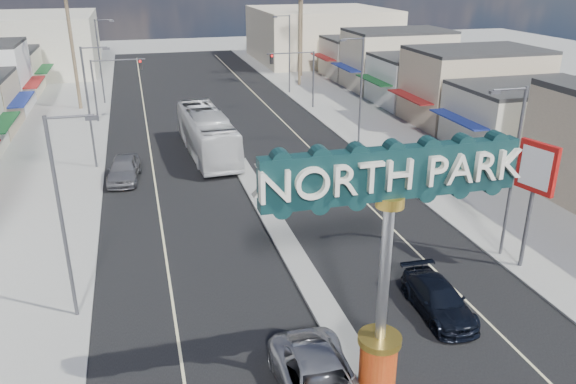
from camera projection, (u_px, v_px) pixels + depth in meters
ground at (235, 157)px, 45.01m from camera, size 160.00×160.00×0.00m
road at (235, 157)px, 45.01m from camera, size 20.00×120.00×0.01m
median_island at (287, 245)px, 30.67m from camera, size 1.30×30.00×0.16m
sidewalk_left at (49, 172)px, 41.57m from camera, size 8.00×120.00×0.12m
sidewalk_right at (395, 142)px, 48.40m from camera, size 8.00×120.00×0.12m
storefront_row_right at (429, 76)px, 61.36m from camera, size 12.00×42.00×6.00m
backdrop_far_left at (21, 44)px, 78.36m from camera, size 20.00×20.00×8.00m
backdrop_far_right at (320, 35)px, 89.10m from camera, size 20.00×20.00×8.00m
gateway_sign at (387, 250)px, 17.73m from camera, size 8.20×1.50×9.15m
traffic_signal_left at (113, 78)px, 53.67m from camera, size 5.09×0.45×6.00m
traffic_signal_right at (297, 69)px, 58.15m from camera, size 5.09×0.45×6.00m
streetlight_l_near at (64, 210)px, 22.68m from camera, size 2.03×0.22×9.00m
streetlight_l_mid at (90, 102)px, 40.56m from camera, size 2.03×0.22×9.00m
streetlight_l_far at (101, 57)px, 60.22m from camera, size 2.03×0.22×9.00m
streetlight_r_near at (511, 165)px, 27.77m from camera, size 2.03×0.22×9.00m
streetlight_r_mid at (359, 87)px, 45.65m from camera, size 2.03×0.22×9.00m
streetlight_r_far at (288, 50)px, 65.31m from camera, size 2.03×0.22×9.00m
suv_right at (439, 299)px, 24.57m from camera, size 2.13×4.86×1.39m
car_parked_left at (124, 169)px, 39.73m from camera, size 2.62×5.29×1.73m
city_bus at (207, 134)px, 44.84m from camera, size 3.61×12.68×3.49m
bank_pylon_sign at (536, 175)px, 26.65m from camera, size 0.79×2.02×6.49m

